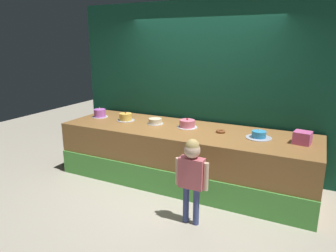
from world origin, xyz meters
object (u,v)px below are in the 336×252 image
at_px(donut, 221,131).
at_px(cake_left, 126,117).
at_px(cake_far_left, 100,113).
at_px(cake_right, 187,124).
at_px(cake_far_right, 259,135).
at_px(cake_center, 155,121).
at_px(child_figure, 192,170).
at_px(pink_box, 302,138).

distance_m(donut, cake_left, 1.64).
relative_size(donut, cake_far_left, 0.50).
height_order(cake_right, cake_far_right, cake_right).
relative_size(cake_center, cake_right, 0.82).
xyz_separation_m(child_figure, pink_box, (1.09, 1.10, 0.24)).
bearing_deg(cake_center, cake_left, -176.78).
xyz_separation_m(cake_left, cake_right, (1.09, 0.06, -0.00)).
distance_m(cake_far_left, cake_right, 1.64).
height_order(child_figure, pink_box, child_figure).
relative_size(cake_left, cake_center, 1.14).
relative_size(cake_far_left, cake_center, 1.05).
bearing_deg(cake_center, donut, -0.46).
relative_size(pink_box, donut, 1.53).
bearing_deg(cake_left, donut, 0.77).
bearing_deg(child_figure, cake_left, 146.36).
bearing_deg(pink_box, cake_left, 179.98).
relative_size(pink_box, cake_left, 0.70).
distance_m(pink_box, donut, 1.10).
relative_size(child_figure, cake_far_right, 3.03).
distance_m(cake_center, cake_right, 0.55).
height_order(donut, cake_right, cake_right).
bearing_deg(child_figure, cake_right, 115.59).
xyz_separation_m(child_figure, cake_right, (-0.55, 1.16, 0.21)).
distance_m(donut, cake_far_left, 2.19).
height_order(pink_box, cake_center, pink_box).
bearing_deg(cake_far_left, pink_box, -0.14).
bearing_deg(cake_far_right, pink_box, 0.40).
bearing_deg(cake_far_left, cake_center, 1.24).
height_order(cake_far_left, cake_right, cake_far_left).
height_order(cake_far_left, cake_center, cake_far_left).
xyz_separation_m(pink_box, cake_center, (-2.19, 0.03, -0.04)).
height_order(cake_left, cake_far_right, cake_left).
height_order(pink_box, cake_far_left, cake_far_left).
xyz_separation_m(pink_box, donut, (-1.09, 0.02, -0.06)).
distance_m(donut, cake_right, 0.55).
height_order(child_figure, cake_center, child_figure).
bearing_deg(pink_box, cake_right, 177.85).
relative_size(cake_center, cake_far_right, 0.75).
bearing_deg(cake_center, pink_box, -0.83).
bearing_deg(cake_far_right, cake_center, 178.76).
bearing_deg(pink_box, cake_far_left, 179.86).
distance_m(cake_center, cake_far_right, 1.64).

